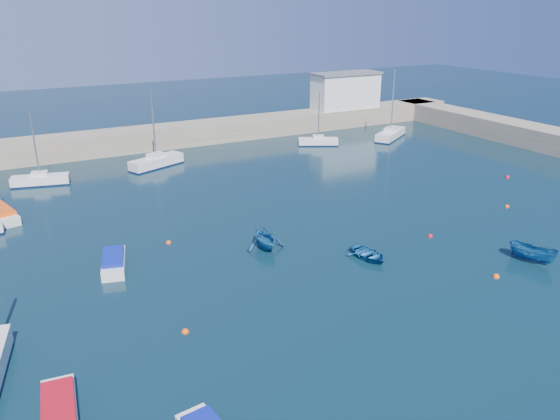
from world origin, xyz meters
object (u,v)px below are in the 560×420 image
harbor_office (346,91)px  sailboat_6 (156,162)px  motorboat_1 (114,262)px  dinghy_center (368,254)px  sailboat_8 (391,134)px  dinghy_right (533,254)px  dinghy_left (265,237)px  sailboat_5 (40,180)px  motorboat_0 (59,409)px  sailboat_7 (318,141)px

harbor_office → sailboat_6: bearing=-164.0°
motorboat_1 → dinghy_center: size_ratio=1.38×
sailboat_6 → motorboat_1: 25.53m
sailboat_8 → dinghy_right: size_ratio=2.77×
sailboat_8 → dinghy_center: sailboat_8 is taller
motorboat_1 → dinghy_right: 29.38m
harbor_office → dinghy_center: harbor_office is taller
harbor_office → dinghy_left: harbor_office is taller
sailboat_5 → motorboat_0: (-3.02, -36.38, -0.12)m
harbor_office → dinghy_center: bearing=-122.5°
harbor_office → sailboat_5: 45.53m
dinghy_right → motorboat_1: bearing=135.1°
sailboat_5 → sailboat_7: 33.82m
dinghy_center → harbor_office: bearing=51.9°
motorboat_1 → dinghy_right: bearing=-11.9°
sailboat_7 → motorboat_0: size_ratio=1.60×
sailboat_7 → dinghy_left: 32.96m
sailboat_7 → dinghy_center: 34.21m
dinghy_center → dinghy_right: bearing=-36.6°
sailboat_8 → dinghy_right: (-15.94, -35.31, 0.04)m
sailboat_6 → dinghy_left: 25.51m
sailboat_7 → sailboat_8: size_ratio=0.73×
dinghy_right → motorboat_0: bearing=162.7°
harbor_office → motorboat_0: size_ratio=2.35×
sailboat_7 → dinghy_right: size_ratio=2.03×
harbor_office → dinghy_center: size_ratio=3.10×
sailboat_7 → dinghy_left: size_ratio=2.06×
dinghy_center → motorboat_0: bearing=-168.7°
harbor_office → dinghy_left: bearing=-131.9°
dinghy_left → sailboat_8: bearing=41.0°
sailboat_8 → dinghy_center: 39.12m
sailboat_7 → dinghy_center: size_ratio=2.10×
motorboat_0 → dinghy_left: dinghy_left is taller
harbor_office → sailboat_8: size_ratio=1.08×
sailboat_5 → motorboat_0: size_ratio=1.72×
motorboat_0 → sailboat_7: bearing=51.4°
dinghy_right → dinghy_left: bearing=126.2°
motorboat_0 → dinghy_center: size_ratio=1.32×
harbor_office → sailboat_6: 33.49m
dinghy_center → dinghy_left: (-5.74, 5.14, 0.54)m
sailboat_6 → dinghy_left: bearing=158.9°
sailboat_7 → motorboat_1: 39.33m
sailboat_6 → motorboat_0: sailboat_6 is taller
sailboat_8 → dinghy_left: size_ratio=2.80×
dinghy_left → dinghy_right: 19.18m
sailboat_5 → dinghy_center: size_ratio=2.27×
sailboat_6 → harbor_office: bearing=-96.8°
harbor_office → sailboat_7: (-10.37, -9.06, -4.57)m
motorboat_1 → dinghy_left: size_ratio=1.35×
harbor_office → dinghy_left: size_ratio=3.03×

